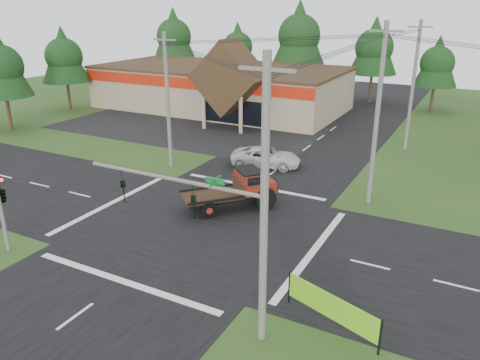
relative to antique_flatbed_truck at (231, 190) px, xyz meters
The scene contains 21 objects.
ground 3.19m from the antique_flatbed_truck, 97.36° to the right, with size 120.00×120.00×0.00m, color #244418.
road_ns 3.19m from the antique_flatbed_truck, 97.36° to the right, with size 12.00×120.00×0.02m, color black.
road_ew 3.19m from the antique_flatbed_truck, 97.36° to the right, with size 120.00×12.00×0.02m, color black.
parking_apron 21.62m from the antique_flatbed_truck, 131.76° to the left, with size 28.00×14.00×0.02m, color black.
cvs_building 31.18m from the antique_flatbed_truck, 121.09° to the left, with size 30.40×18.20×9.19m.
traffic_signal_mast 12.16m from the antique_flatbed_truck, 62.38° to the right, with size 8.12×0.24×7.00m.
traffic_signal_corner 13.10m from the antique_flatbed_truck, 127.60° to the right, with size 0.53×2.48×4.40m.
utility_pole_nr 13.34m from the antique_flatbed_truck, 55.59° to the right, with size 2.00×0.30×11.00m.
utility_pole_nw 10.63m from the antique_flatbed_truck, 148.67° to the left, with size 2.00×0.30×10.50m.
utility_pole_ne 10.27m from the antique_flatbed_truck, 33.77° to the left, with size 2.00×0.30×11.50m.
utility_pole_n 21.04m from the antique_flatbed_truck, 68.24° to the left, with size 2.00×0.30×11.20m.
tree_row_a 48.42m from the antique_flatbed_truck, 129.31° to the left, with size 6.72×6.72×12.12m.
tree_row_b 44.42m from the antique_flatbed_truck, 117.52° to the left, with size 5.60×5.60×10.10m.
tree_row_c 40.18m from the antique_flatbed_truck, 105.23° to the left, with size 7.28×7.28×13.13m.
tree_row_d 39.57m from the antique_flatbed_truck, 90.55° to the left, with size 6.16×6.16×11.11m.
tree_row_e 38.17m from the antique_flatbed_truck, 78.39° to the left, with size 5.04×5.04×9.09m.
tree_side_w 37.01m from the antique_flatbed_truck, 152.16° to the left, with size 5.60×5.60×10.10m.
tree_side_w_near 31.66m from the antique_flatbed_truck, 166.85° to the left, with size 5.60×5.60×10.10m.
antique_flatbed_truck is the anchor object (origin of this frame).
roadside_banner 12.62m from the antique_flatbed_truck, 42.40° to the right, with size 4.59×0.13×1.57m, color #68B718, non-canonical shape.
white_pickup 8.84m from the antique_flatbed_truck, 100.06° to the left, with size 2.56×5.56×1.54m, color silver.
Camera 1 is at (13.81, -21.28, 12.32)m, focal length 35.00 mm.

